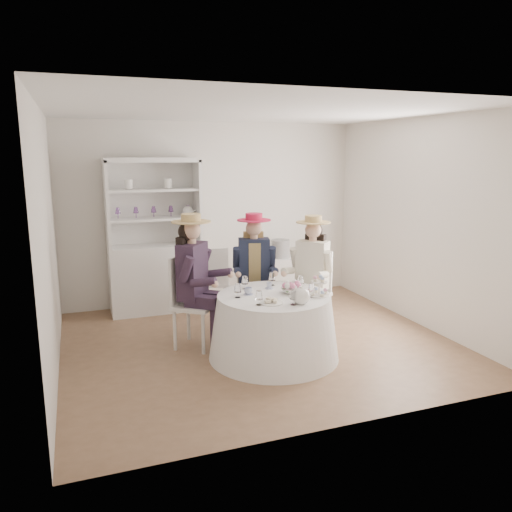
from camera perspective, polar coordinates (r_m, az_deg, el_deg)
name	(u,v)px	position (r m, az deg, el deg)	size (l,w,h in m)	color
ground	(259,343)	(6.10, 0.33, -9.89)	(4.50, 4.50, 0.00)	brown
ceiling	(259,111)	(5.69, 0.36, 16.29)	(4.50, 4.50, 0.00)	white
wall_back	(213,213)	(7.63, -4.91, 4.90)	(4.50, 4.50, 0.00)	silver
wall_front	(348,269)	(3.96, 10.46, -1.48)	(4.50, 4.50, 0.00)	silver
wall_left	(48,244)	(5.40, -22.66, 1.27)	(4.50, 4.50, 0.00)	silver
wall_right	(421,223)	(6.85, 18.31, 3.60)	(4.50, 4.50, 0.00)	silver
tea_table	(274,326)	(5.59, 2.04, -8.02)	(1.45, 1.45, 0.72)	white
hutch	(156,258)	(7.26, -11.41, -0.22)	(1.29, 0.49, 2.18)	silver
side_table	(280,278)	(7.86, 2.78, -2.49)	(0.42, 0.42, 0.65)	silver
hatbox	(280,249)	(7.76, 2.82, 0.84)	(0.28, 0.28, 0.28)	black
guest_left	(195,273)	(5.76, -7.03, -2.00)	(0.67, 0.65, 1.57)	silver
guest_mid	(254,265)	(6.35, -0.22, -0.99)	(0.57, 0.61, 1.50)	silver
guest_right	(311,267)	(6.27, 6.36, -1.31)	(0.64, 0.62, 1.49)	silver
spare_chair	(214,279)	(6.95, -4.81, -2.66)	(0.48, 0.48, 0.98)	silver
teacup_a	(248,292)	(5.48, -0.90, -4.09)	(0.09, 0.09, 0.07)	white
teacup_b	(269,286)	(5.72, 1.52, -3.44)	(0.07, 0.07, 0.06)	white
teacup_c	(291,287)	(5.68, 3.98, -3.55)	(0.09, 0.09, 0.07)	white
flower_bowl	(290,291)	(5.55, 3.95, -4.01)	(0.21, 0.21, 0.05)	white
flower_arrangement	(292,286)	(5.53, 4.19, -3.46)	(0.17, 0.17, 0.06)	pink
table_teapot	(301,296)	(5.16, 5.18, -4.59)	(0.26, 0.18, 0.19)	white
sandwich_plate	(271,302)	(5.18, 1.76, -5.28)	(0.24, 0.24, 0.05)	white
cupcake_stand	(319,288)	(5.48, 7.23, -3.70)	(0.23, 0.23, 0.22)	white
stemware_set	(274,288)	(5.46, 2.08, -3.71)	(0.87, 0.87, 0.15)	white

